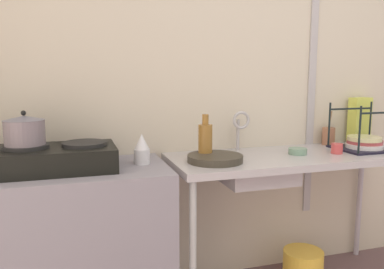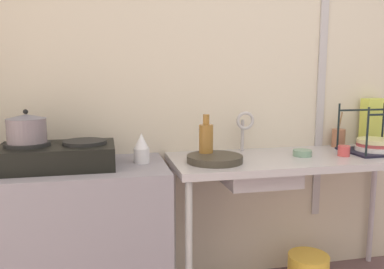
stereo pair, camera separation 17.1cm
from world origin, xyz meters
The scene contains 16 objects.
wall_back centered at (0.00, 1.83, 1.21)m, with size 4.99×0.10×2.42m, color beige.
wall_metal_strip centered at (0.11, 1.78, 1.33)m, with size 0.05×0.01×1.93m, color #AEA9AC.
counter_concrete centered at (-1.48, 1.51, 0.41)m, with size 1.07×0.55×0.83m, color gray.
counter_sink centered at (-0.17, 1.51, 0.76)m, with size 1.46×0.55×0.83m.
stove centered at (-1.49, 1.51, 0.89)m, with size 0.56×0.35×0.13m.
pot_on_left_burner centered at (-1.62, 1.51, 1.03)m, with size 0.19×0.19×0.16m.
percolator centered at (-1.07, 1.52, 0.90)m, with size 0.08×0.08×0.16m.
sink_basin centered at (-0.43, 1.51, 0.76)m, with size 0.40×0.37×0.14m, color #AEA9AC.
faucet centered at (-0.44, 1.69, 0.99)m, with size 0.11×0.06×0.25m.
frying_pan centered at (-0.69, 1.46, 0.84)m, with size 0.30×0.30×0.04m, color #383228.
dish_rack centered at (0.32, 1.50, 0.87)m, with size 0.34×0.30×0.29m.
cup_by_rack centered at (0.08, 1.45, 0.86)m, with size 0.07×0.07×0.06m, color #C74546.
small_bowl_on_drainboard centered at (-0.15, 1.50, 0.84)m, with size 0.11×0.11×0.04m, color gray.
bottle_by_sink centered at (-0.71, 1.54, 0.93)m, with size 0.08×0.08×0.25m.
cereal_box centered at (0.46, 1.73, 0.98)m, with size 0.15×0.07×0.31m, color #CFD952.
utensil_jar centered at (0.22, 1.72, 0.88)m, with size 0.08×0.08×0.22m.
Camera 2 is at (-1.25, -0.52, 1.29)m, focal length 36.87 mm.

